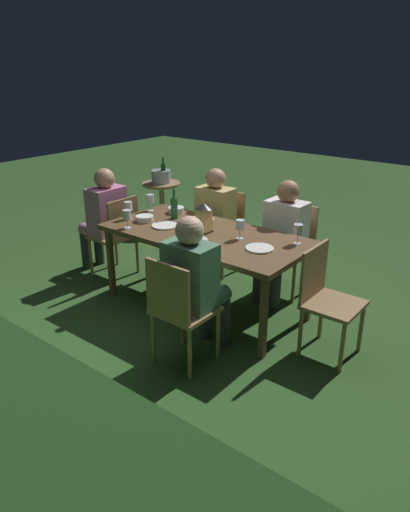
% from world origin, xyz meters
% --- Properties ---
extents(ground_plane, '(16.00, 16.00, 0.00)m').
position_xyz_m(ground_plane, '(0.00, 0.00, 0.00)').
color(ground_plane, '#2D5123').
extents(dining_table, '(1.87, 0.89, 0.74)m').
position_xyz_m(dining_table, '(0.00, 0.00, 0.69)').
color(dining_table, brown).
rests_on(dining_table, ground).
extents(chair_side_left_b, '(0.42, 0.40, 0.87)m').
position_xyz_m(chair_side_left_b, '(0.42, -0.84, 0.49)').
color(chair_side_left_b, '#937047').
rests_on(chair_side_left_b, ground).
extents(person_in_mustard, '(0.38, 0.47, 1.15)m').
position_xyz_m(person_in_mustard, '(0.42, -0.64, 0.64)').
color(person_in_mustard, tan).
rests_on(person_in_mustard, ground).
extents(chair_side_left_a, '(0.42, 0.40, 0.87)m').
position_xyz_m(chair_side_left_a, '(-0.42, -0.84, 0.49)').
color(chair_side_left_a, '#937047').
rests_on(chair_side_left_a, ground).
extents(person_in_cream, '(0.38, 0.47, 1.15)m').
position_xyz_m(person_in_cream, '(-0.42, -0.64, 0.64)').
color(person_in_cream, white).
rests_on(person_in_cream, ground).
extents(chair_side_right_a, '(0.42, 0.40, 0.87)m').
position_xyz_m(chair_side_right_a, '(-0.42, 0.84, 0.49)').
color(chair_side_right_a, '#937047').
rests_on(chair_side_right_a, ground).
extents(person_in_green, '(0.38, 0.47, 1.15)m').
position_xyz_m(person_in_green, '(-0.42, 0.64, 0.64)').
color(person_in_green, '#4C7A5B').
rests_on(person_in_green, ground).
extents(chair_head_far, '(0.40, 0.42, 0.87)m').
position_xyz_m(chair_head_far, '(1.18, 0.00, 0.49)').
color(chair_head_far, '#937047').
rests_on(chair_head_far, ground).
extents(person_in_pink, '(0.48, 0.38, 1.15)m').
position_xyz_m(person_in_pink, '(1.38, 0.00, 0.64)').
color(person_in_pink, '#C675A3').
rests_on(person_in_pink, ground).
extents(chair_head_near, '(0.40, 0.42, 0.87)m').
position_xyz_m(chair_head_near, '(-1.18, 0.00, 0.49)').
color(chair_head_near, '#937047').
rests_on(chair_head_near, ground).
extents(lantern_centerpiece, '(0.15, 0.15, 0.27)m').
position_xyz_m(lantern_centerpiece, '(0.02, -0.01, 0.89)').
color(lantern_centerpiece, black).
rests_on(lantern_centerpiece, dining_table).
extents(green_bottle_on_table, '(0.07, 0.07, 0.29)m').
position_xyz_m(green_bottle_on_table, '(0.49, -0.14, 0.85)').
color(green_bottle_on_table, '#1E5B2D').
rests_on(green_bottle_on_table, dining_table).
extents(wine_glass_a, '(0.08, 0.08, 0.17)m').
position_xyz_m(wine_glass_a, '(0.86, -0.19, 0.86)').
color(wine_glass_a, silver).
rests_on(wine_glass_a, dining_table).
extents(wine_glass_b, '(0.08, 0.08, 0.17)m').
position_xyz_m(wine_glass_b, '(-0.33, -0.06, 0.86)').
color(wine_glass_b, silver).
rests_on(wine_glass_b, dining_table).
extents(wine_glass_c, '(0.08, 0.08, 0.17)m').
position_xyz_m(wine_glass_c, '(0.83, 0.14, 0.86)').
color(wine_glass_c, silver).
rests_on(wine_glass_c, dining_table).
extents(wine_glass_d, '(0.08, 0.08, 0.17)m').
position_xyz_m(wine_glass_d, '(0.64, 0.34, 0.86)').
color(wine_glass_d, silver).
rests_on(wine_glass_d, dining_table).
extents(wine_glass_e, '(0.08, 0.08, 0.17)m').
position_xyz_m(wine_glass_e, '(-0.77, -0.26, 0.86)').
color(wine_glass_e, silver).
rests_on(wine_glass_e, dining_table).
extents(plate_a, '(0.23, 0.23, 0.01)m').
position_xyz_m(plate_a, '(-0.60, 0.04, 0.75)').
color(plate_a, white).
rests_on(plate_a, dining_table).
extents(plate_b, '(0.24, 0.24, 0.01)m').
position_xyz_m(plate_b, '(0.40, 0.09, 0.75)').
color(plate_b, white).
rests_on(plate_b, dining_table).
extents(plate_c, '(0.22, 0.22, 0.01)m').
position_xyz_m(plate_c, '(0.26, -0.29, 0.75)').
color(plate_c, white).
rests_on(plate_c, dining_table).
extents(plate_d, '(0.25, 0.25, 0.01)m').
position_xyz_m(plate_d, '(-0.05, 0.23, 0.75)').
color(plate_d, silver).
rests_on(plate_d, dining_table).
extents(bowl_olives, '(0.16, 0.16, 0.06)m').
position_xyz_m(bowl_olives, '(0.60, -0.29, 0.78)').
color(bowl_olives, silver).
rests_on(bowl_olives, dining_table).
extents(bowl_bread, '(0.17, 0.17, 0.05)m').
position_xyz_m(bowl_bread, '(0.66, 0.09, 0.77)').
color(bowl_bread, silver).
rests_on(bowl_bread, dining_table).
extents(side_table, '(0.52, 0.52, 0.63)m').
position_xyz_m(side_table, '(1.93, -1.48, 0.42)').
color(side_table, '#9E7A51').
rests_on(side_table, ground).
extents(ice_bucket, '(0.26, 0.26, 0.34)m').
position_xyz_m(ice_bucket, '(1.93, -1.48, 0.73)').
color(ice_bucket, '#B2B7BF').
rests_on(ice_bucket, side_table).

